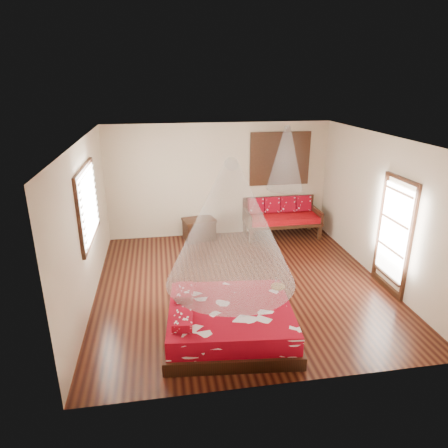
% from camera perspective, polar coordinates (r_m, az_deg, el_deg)
% --- Properties ---
extents(room, '(5.54, 5.54, 2.84)m').
position_cam_1_polar(room, '(7.32, 2.55, 1.14)').
color(room, black).
rests_on(room, ground).
extents(bed, '(2.13, 1.96, 0.63)m').
position_cam_1_polar(bed, '(6.33, 0.76, -13.74)').
color(bed, black).
rests_on(bed, floor).
extents(daybed, '(1.87, 0.83, 0.96)m').
position_cam_1_polar(daybed, '(10.16, 8.17, 1.21)').
color(daybed, black).
rests_on(daybed, floor).
extents(storage_chest, '(0.85, 0.70, 0.52)m').
position_cam_1_polar(storage_chest, '(9.91, -3.57, -0.71)').
color(storage_chest, black).
rests_on(storage_chest, floor).
extents(shutter_panel, '(1.52, 0.06, 1.32)m').
position_cam_1_polar(shutter_panel, '(10.12, 8.00, 9.22)').
color(shutter_panel, black).
rests_on(shutter_panel, wall_back).
extents(window_left, '(0.10, 1.74, 1.34)m').
position_cam_1_polar(window_left, '(7.38, -18.82, 2.68)').
color(window_left, black).
rests_on(window_left, wall_left).
extents(glazed_door, '(0.08, 1.02, 2.16)m').
position_cam_1_polar(glazed_door, '(7.92, 23.08, -1.56)').
color(glazed_door, black).
rests_on(glazed_door, floor).
extents(wine_tray, '(0.23, 0.23, 0.19)m').
position_cam_1_polar(wine_tray, '(6.76, 7.71, -8.58)').
color(wine_tray, brown).
rests_on(wine_tray, bed).
extents(mosquito_net_main, '(1.90, 1.90, 1.80)m').
position_cam_1_polar(mosquito_net_main, '(5.60, 0.99, -0.00)').
color(mosquito_net_main, white).
rests_on(mosquito_net_main, ceiling).
extents(mosquito_net_daybed, '(0.88, 0.88, 1.50)m').
position_cam_1_polar(mosquito_net_daybed, '(9.66, 8.84, 9.27)').
color(mosquito_net_daybed, white).
rests_on(mosquito_net_daybed, ceiling).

